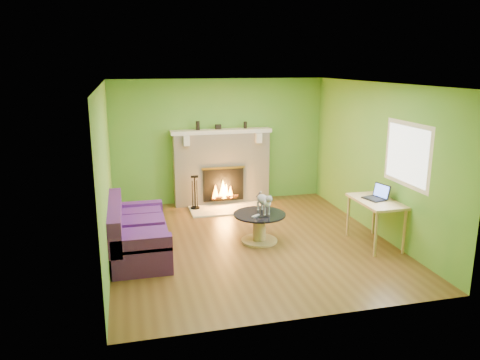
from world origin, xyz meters
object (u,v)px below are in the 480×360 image
Objects in this scene: sofa at (136,234)px; coffee_table at (259,225)px; cat at (263,202)px; desk at (376,206)px.

coffee_table is (2.01, 0.01, -0.04)m from sofa.
cat reaches higher than coffee_table.
cat is (2.09, 0.06, 0.34)m from sofa.
sofa is at bearing 175.33° from cat.
sofa is 3.25× the size of cat.
sofa is 2.12m from cat.
sofa is 1.82× the size of desk.
sofa is 3.87m from desk.
cat is (-1.72, 0.63, 0.00)m from desk.
sofa is 2.01m from coffee_table.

